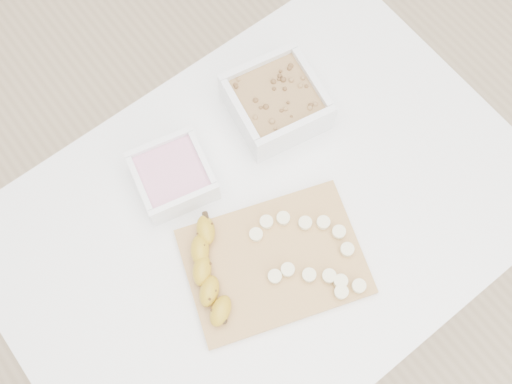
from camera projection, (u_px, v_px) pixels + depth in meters
ground at (262, 288)px, 1.77m from camera, size 3.50×3.50×0.00m
table at (265, 229)px, 1.16m from camera, size 1.00×0.70×0.75m
bowl_yogurt at (173, 176)px, 1.06m from camera, size 0.16×0.16×0.06m
bowl_granola at (276, 102)px, 1.10m from camera, size 0.20×0.20×0.08m
cutting_board at (274, 262)px, 1.03m from camera, size 0.37×0.31×0.01m
banana at (210, 273)px, 1.00m from camera, size 0.16×0.18×0.03m
banana_slices at (311, 254)px, 1.02m from camera, size 0.17×0.22×0.02m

